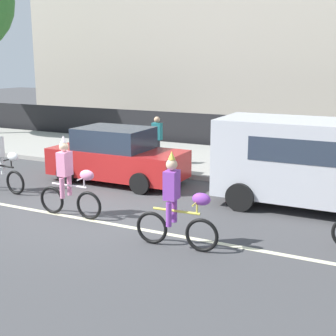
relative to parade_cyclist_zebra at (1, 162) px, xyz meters
name	(u,v)px	position (x,y,z in m)	size (l,w,h in m)	color
ground_plane	(83,211)	(3.03, -0.38, -0.84)	(80.00, 80.00, 0.00)	#424244
road_centre_line	(71,217)	(3.03, -0.88, -0.84)	(36.00, 0.14, 0.01)	beige
sidewalk_curb	(190,159)	(3.03, 6.12, -0.77)	(60.00, 5.00, 0.15)	#9E9B93
fence_line	(218,131)	(3.03, 9.02, -0.14)	(40.00, 0.08, 1.40)	black
building_backdrop	(275,60)	(3.16, 17.62, 2.78)	(28.00, 8.00, 7.25)	#B2A899
parade_cyclist_zebra	(1,162)	(0.00, 0.00, 0.00)	(1.72, 0.50, 1.92)	black
parade_cyclist_pink	(70,182)	(3.02, -0.85, 0.00)	(1.72, 0.50, 1.92)	black
parade_cyclist_purple	(177,207)	(6.06, -1.45, 0.00)	(1.72, 0.50, 1.92)	black
parked_van_silver	(325,159)	(8.22, 2.32, 0.44)	(5.00, 2.22, 2.18)	silver
parked_car_red	(117,156)	(2.24, 2.38, -0.06)	(4.10, 1.92, 1.64)	#AD1E1E
pedestrian_onlooker	(157,139)	(2.54, 4.44, 0.17)	(0.32, 0.20, 1.62)	#33333D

